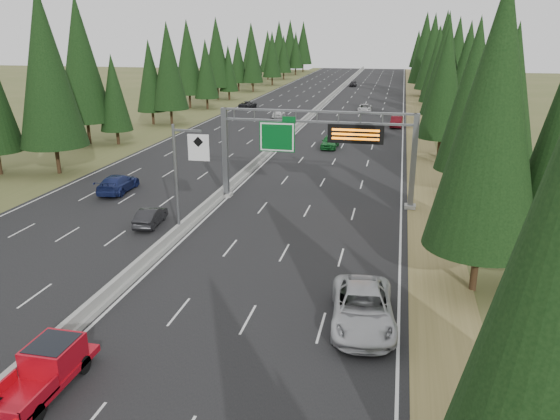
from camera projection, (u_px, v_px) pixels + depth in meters
The scene contains 19 objects.
road at pixel (307, 120), 90.15m from camera, with size 32.00×260.00×0.08m, color black.
shoulder_right at pixel (418, 123), 86.55m from camera, with size 3.60×260.00×0.06m, color olive.
shoulder_left at pixel (205, 116), 93.76m from camera, with size 3.60×260.00×0.06m, color #4C5728.
median_barrier at pixel (307, 117), 90.03m from camera, with size 0.70×260.00×0.85m.
sign_gantry at pixel (324, 143), 44.84m from camera, with size 16.75×0.98×7.80m.
hov_sign_pole at pixel (184, 173), 37.50m from camera, with size 2.80×0.50×8.00m.
tree_row_right at pixel (453, 67), 76.61m from camera, with size 12.01×240.96×18.96m.
tree_row_left at pixel (153, 64), 82.95m from camera, with size 12.18×241.38×18.41m.
silver_minivan at pixel (363, 308), 26.97m from camera, with size 3.04×6.60×1.83m, color silver.
red_pickup at pixel (48, 365), 22.24m from camera, with size 1.96×5.48×1.79m.
car_ahead_green at pixel (330, 142), 67.96m from camera, with size 1.91×4.75×1.62m, color #176527.
car_ahead_dkred at pixel (397, 122), 82.77m from camera, with size 1.69×4.86×1.60m, color #4E0B11.
car_ahead_dkgrey at pixel (375, 130), 76.13m from camera, with size 2.12×5.21×1.51m, color black.
car_ahead_white at pixel (365, 108), 97.84m from camera, with size 2.37×5.15×1.43m, color #B6B6B6.
car_ahead_far at pixel (353, 84), 142.90m from camera, with size 1.73×4.30×1.46m, color black.
car_onc_near at pixel (150, 217), 41.00m from camera, with size 1.43×4.09×1.35m, color black.
car_onc_blue at pixel (118, 183), 49.41m from camera, with size 2.25×5.53×1.61m, color navy.
car_onc_white at pixel (279, 114), 91.34m from camera, with size 1.76×4.38×1.49m, color silver.
car_onc_far at pixel (248, 105), 102.75m from camera, with size 2.28×4.94×1.37m, color black.
Camera 1 is at (14.84, -9.19, 14.05)m, focal length 35.00 mm.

